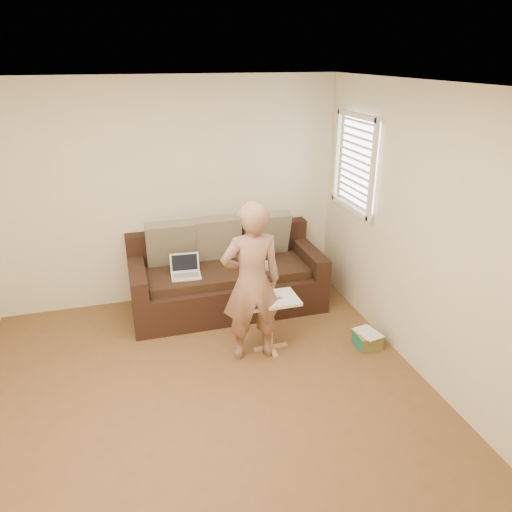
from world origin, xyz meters
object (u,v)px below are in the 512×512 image
Objects in this scene: laptop_white at (186,277)px; drinking_glass at (254,291)px; sofa at (227,274)px; striped_box at (367,339)px; person at (252,283)px; side_table at (271,324)px; laptop_silver at (258,266)px.

laptop_white is 0.96m from drinking_glass.
sofa reaches higher than striped_box.
person is (0.50, -0.90, 0.28)m from laptop_white.
laptop_white is 1.13m from side_table.
person is at bearing -89.57° from sofa.
person is at bearing -113.50° from drinking_glass.
sofa reaches higher than side_table.
drinking_glass is (0.06, 0.13, -0.17)m from person.
drinking_glass is 0.47× the size of striped_box.
person is 6.27× the size of striped_box.
sofa reaches higher than laptop_silver.
sofa is 6.24× the size of laptop_silver.
person is 0.22m from drinking_glass.
laptop_white is 2.05m from striped_box.
laptop_silver is at bearing 70.46° from drinking_glass.
person is (-0.35, -0.95, 0.28)m from laptop_silver.
laptop_silver is 1.38× the size of striped_box.
side_table is (0.22, -0.98, -0.14)m from sofa.
drinking_glass is (-0.16, 0.07, 0.35)m from side_table.
laptop_silver reaches higher than side_table.
side_table is 2.25× the size of striped_box.
laptop_white is 2.68× the size of drinking_glass.
drinking_glass reaches higher than laptop_silver.
striped_box is at bearing -29.05° from laptop_white.
laptop_white is at bearing -59.85° from person.
sofa reaches higher than laptop_white.
laptop_white is at bearing -164.72° from sofa.
laptop_silver is 0.93m from side_table.
drinking_glass is 1.30m from striped_box.
person is at bearing 171.00° from striped_box.
side_table is 1.02m from striped_box.
person reaches higher than side_table.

